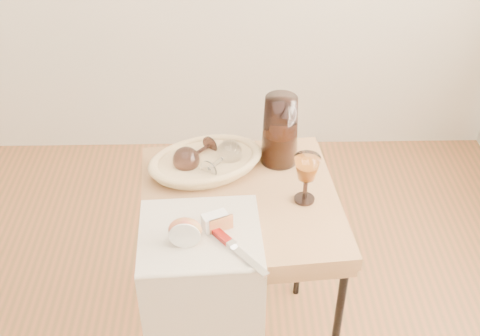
{
  "coord_description": "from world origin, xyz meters",
  "views": [
    {
      "loc": [
        0.45,
        -0.88,
        1.82
      ],
      "look_at": [
        0.48,
        0.44,
        0.84
      ],
      "focal_mm": 44.65,
      "sensor_mm": 36.0,
      "label": 1
    }
  ],
  "objects_px": {
    "bread_basket": "(206,164)",
    "table_knife": "(234,246)",
    "wine_goblet": "(306,179)",
    "apple_half": "(185,230)",
    "goblet_lying_a": "(197,153)",
    "tea_towel": "(200,233)",
    "goblet_lying_b": "(221,160)",
    "pitcher": "(280,130)",
    "side_table": "(240,283)"
  },
  "relations": [
    {
      "from": "side_table",
      "to": "goblet_lying_a",
      "type": "xyz_separation_m",
      "value": [
        -0.13,
        0.15,
        0.41
      ]
    },
    {
      "from": "pitcher",
      "to": "goblet_lying_a",
      "type": "bearing_deg",
      "value": -158.66
    },
    {
      "from": "bread_basket",
      "to": "goblet_lying_a",
      "type": "relative_size",
      "value": 2.35
    },
    {
      "from": "side_table",
      "to": "goblet_lying_b",
      "type": "height_order",
      "value": "goblet_lying_b"
    },
    {
      "from": "wine_goblet",
      "to": "table_knife",
      "type": "xyz_separation_m",
      "value": [
        -0.21,
        -0.2,
        -0.06
      ]
    },
    {
      "from": "goblet_lying_b",
      "to": "pitcher",
      "type": "height_order",
      "value": "pitcher"
    },
    {
      "from": "goblet_lying_b",
      "to": "side_table",
      "type": "bearing_deg",
      "value": -118.32
    },
    {
      "from": "goblet_lying_a",
      "to": "table_knife",
      "type": "distance_m",
      "value": 0.38
    },
    {
      "from": "bread_basket",
      "to": "table_knife",
      "type": "relative_size",
      "value": 1.35
    },
    {
      "from": "goblet_lying_a",
      "to": "pitcher",
      "type": "bearing_deg",
      "value": 139.05
    },
    {
      "from": "goblet_lying_a",
      "to": "wine_goblet",
      "type": "height_order",
      "value": "wine_goblet"
    },
    {
      "from": "pitcher",
      "to": "apple_half",
      "type": "relative_size",
      "value": 3.01
    },
    {
      "from": "pitcher",
      "to": "bread_basket",
      "type": "bearing_deg",
      "value": -154.35
    },
    {
      "from": "goblet_lying_a",
      "to": "apple_half",
      "type": "distance_m",
      "value": 0.34
    },
    {
      "from": "side_table",
      "to": "apple_half",
      "type": "distance_m",
      "value": 0.47
    },
    {
      "from": "pitcher",
      "to": "tea_towel",
      "type": "bearing_deg",
      "value": -111.55
    },
    {
      "from": "tea_towel",
      "to": "goblet_lying_b",
      "type": "relative_size",
      "value": 2.54
    },
    {
      "from": "bread_basket",
      "to": "table_knife",
      "type": "height_order",
      "value": "bread_basket"
    },
    {
      "from": "goblet_lying_a",
      "to": "wine_goblet",
      "type": "relative_size",
      "value": 0.88
    },
    {
      "from": "goblet_lying_b",
      "to": "wine_goblet",
      "type": "height_order",
      "value": "wine_goblet"
    },
    {
      "from": "goblet_lying_b",
      "to": "table_knife",
      "type": "bearing_deg",
      "value": -137.89
    },
    {
      "from": "table_knife",
      "to": "side_table",
      "type": "bearing_deg",
      "value": 136.05
    },
    {
      "from": "goblet_lying_b",
      "to": "apple_half",
      "type": "distance_m",
      "value": 0.32
    },
    {
      "from": "table_knife",
      "to": "pitcher",
      "type": "bearing_deg",
      "value": 121.31
    },
    {
      "from": "tea_towel",
      "to": "goblet_lying_a",
      "type": "relative_size",
      "value": 2.46
    },
    {
      "from": "bread_basket",
      "to": "side_table",
      "type": "bearing_deg",
      "value": -74.01
    },
    {
      "from": "side_table",
      "to": "goblet_lying_a",
      "type": "relative_size",
      "value": 5.42
    },
    {
      "from": "goblet_lying_b",
      "to": "apple_half",
      "type": "relative_size",
      "value": 1.48
    },
    {
      "from": "table_knife",
      "to": "goblet_lying_a",
      "type": "bearing_deg",
      "value": 157.91
    },
    {
      "from": "goblet_lying_a",
      "to": "tea_towel",
      "type": "bearing_deg",
      "value": 44.7
    },
    {
      "from": "side_table",
      "to": "goblet_lying_a",
      "type": "distance_m",
      "value": 0.46
    },
    {
      "from": "tea_towel",
      "to": "table_knife",
      "type": "bearing_deg",
      "value": -38.39
    },
    {
      "from": "wine_goblet",
      "to": "tea_towel",
      "type": "bearing_deg",
      "value": -155.12
    },
    {
      "from": "goblet_lying_a",
      "to": "apple_half",
      "type": "xyz_separation_m",
      "value": [
        -0.02,
        -0.34,
        -0.01
      ]
    },
    {
      "from": "apple_half",
      "to": "table_knife",
      "type": "xyz_separation_m",
      "value": [
        0.13,
        -0.03,
        -0.03
      ]
    },
    {
      "from": "wine_goblet",
      "to": "table_knife",
      "type": "distance_m",
      "value": 0.29
    },
    {
      "from": "wine_goblet",
      "to": "apple_half",
      "type": "relative_size",
      "value": 1.74
    },
    {
      "from": "side_table",
      "to": "pitcher",
      "type": "relative_size",
      "value": 2.75
    },
    {
      "from": "side_table",
      "to": "goblet_lying_a",
      "type": "height_order",
      "value": "goblet_lying_a"
    },
    {
      "from": "bread_basket",
      "to": "wine_goblet",
      "type": "bearing_deg",
      "value": -48.82
    },
    {
      "from": "side_table",
      "to": "pitcher",
      "type": "xyz_separation_m",
      "value": [
        0.13,
        0.18,
        0.47
      ]
    },
    {
      "from": "tea_towel",
      "to": "wine_goblet",
      "type": "xyz_separation_m",
      "value": [
        0.3,
        0.14,
        0.07
      ]
    },
    {
      "from": "tea_towel",
      "to": "apple_half",
      "type": "relative_size",
      "value": 3.75
    },
    {
      "from": "tea_towel",
      "to": "table_knife",
      "type": "distance_m",
      "value": 0.11
    },
    {
      "from": "tea_towel",
      "to": "pitcher",
      "type": "relative_size",
      "value": 1.25
    },
    {
      "from": "wine_goblet",
      "to": "pitcher",
      "type": "bearing_deg",
      "value": 106.57
    },
    {
      "from": "apple_half",
      "to": "table_knife",
      "type": "distance_m",
      "value": 0.13
    },
    {
      "from": "tea_towel",
      "to": "goblet_lying_a",
      "type": "xyz_separation_m",
      "value": [
        -0.02,
        0.3,
        0.05
      ]
    },
    {
      "from": "pitcher",
      "to": "table_knife",
      "type": "relative_size",
      "value": 1.14
    },
    {
      "from": "side_table",
      "to": "apple_half",
      "type": "xyz_separation_m",
      "value": [
        -0.15,
        -0.19,
        0.41
      ]
    }
  ]
}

